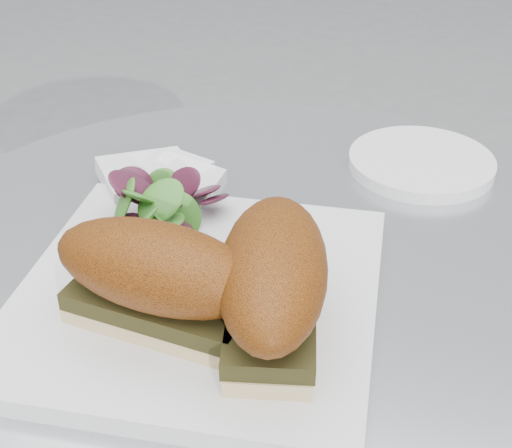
{
  "coord_description": "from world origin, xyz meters",
  "views": [
    {
      "loc": [
        0.12,
        -0.46,
        1.09
      ],
      "look_at": [
        -0.01,
        0.02,
        0.77
      ],
      "focal_mm": 50.0,
      "sensor_mm": 36.0,
      "label": 1
    }
  ],
  "objects_px": {
    "plate": "(198,295)",
    "saucer": "(421,163)",
    "sandwich_left": "(158,277)",
    "sandwich_right": "(273,279)"
  },
  "relations": [
    {
      "from": "sandwich_left",
      "to": "sandwich_right",
      "type": "relative_size",
      "value": 0.93
    },
    {
      "from": "plate",
      "to": "saucer",
      "type": "xyz_separation_m",
      "value": [
        0.15,
        0.27,
        -0.0
      ]
    },
    {
      "from": "plate",
      "to": "sandwich_left",
      "type": "distance_m",
      "value": 0.07
    },
    {
      "from": "sandwich_left",
      "to": "sandwich_right",
      "type": "xyz_separation_m",
      "value": [
        0.08,
        0.02,
        0.0
      ]
    },
    {
      "from": "saucer",
      "to": "sandwich_right",
      "type": "bearing_deg",
      "value": -106.34
    },
    {
      "from": "plate",
      "to": "sandwich_right",
      "type": "distance_m",
      "value": 0.09
    },
    {
      "from": "plate",
      "to": "sandwich_left",
      "type": "relative_size",
      "value": 1.67
    },
    {
      "from": "sandwich_left",
      "to": "saucer",
      "type": "relative_size",
      "value": 1.09
    },
    {
      "from": "saucer",
      "to": "sandwich_left",
      "type": "bearing_deg",
      "value": -117.67
    },
    {
      "from": "plate",
      "to": "saucer",
      "type": "height_order",
      "value": "plate"
    }
  ]
}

